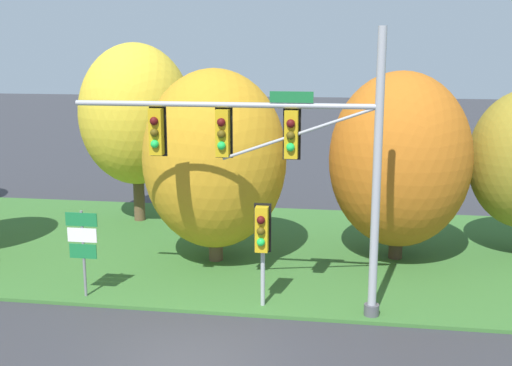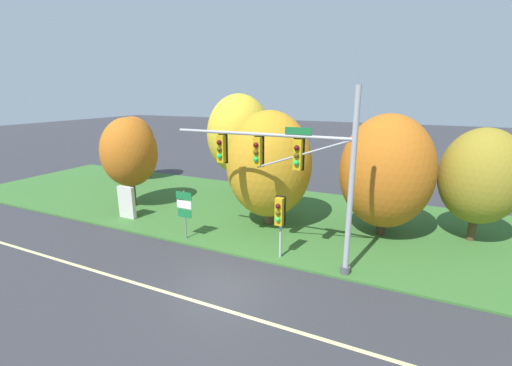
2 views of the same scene
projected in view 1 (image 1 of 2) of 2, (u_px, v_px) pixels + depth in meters
ground_plane at (193, 359)px, 14.75m from camera, size 160.00×160.00×0.00m
grass_verge at (251, 248)px, 22.71m from camera, size 48.00×11.50×0.10m
traffic_signal_mast at (281, 151)px, 16.40m from camera, size 8.11×0.49×7.44m
pedestrian_signal_near_kerb at (262, 235)px, 17.00m from camera, size 0.46×0.55×2.89m
route_sign_post at (83, 241)px, 17.89m from camera, size 0.92×0.08×2.50m
tree_behind_signpost at (136, 115)px, 25.41m from camera, size 4.47×4.47×7.13m
tree_mid_verge at (215, 159)px, 20.64m from camera, size 4.63×4.63×6.30m
tree_tall_centre at (400, 160)px, 20.85m from camera, size 4.59×4.59×6.22m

